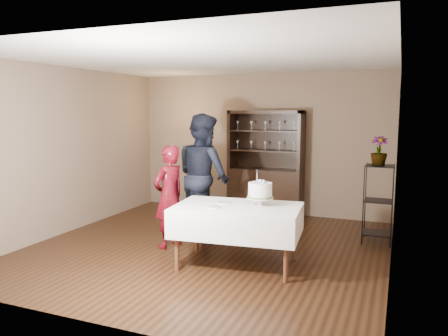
# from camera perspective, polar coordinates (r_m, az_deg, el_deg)

# --- Properties ---
(floor) EXTENTS (5.00, 5.00, 0.00)m
(floor) POSITION_cam_1_polar(r_m,az_deg,el_deg) (6.51, -2.13, -10.35)
(floor) COLOR black
(floor) RESTS_ON ground
(ceiling) EXTENTS (5.00, 5.00, 0.00)m
(ceiling) POSITION_cam_1_polar(r_m,az_deg,el_deg) (6.24, -2.25, 13.98)
(ceiling) COLOR silver
(ceiling) RESTS_ON back_wall
(back_wall) EXTENTS (5.00, 0.02, 2.70)m
(back_wall) POSITION_cam_1_polar(r_m,az_deg,el_deg) (8.56, 4.71, 3.16)
(back_wall) COLOR brown
(back_wall) RESTS_ON floor
(wall_left) EXTENTS (0.02, 5.00, 2.70)m
(wall_left) POSITION_cam_1_polar(r_m,az_deg,el_deg) (7.60, -19.64, 2.20)
(wall_left) COLOR brown
(wall_left) RESTS_ON floor
(wall_right) EXTENTS (0.02, 5.00, 2.70)m
(wall_right) POSITION_cam_1_polar(r_m,az_deg,el_deg) (5.69, 21.44, 0.45)
(wall_right) COLOR brown
(wall_right) RESTS_ON floor
(china_hutch) EXTENTS (1.40, 0.48, 2.00)m
(china_hutch) POSITION_cam_1_polar(r_m,az_deg,el_deg) (8.35, 5.46, -1.70)
(china_hutch) COLOR black
(china_hutch) RESTS_ON floor
(plant_etagere) EXTENTS (0.42, 0.42, 1.20)m
(plant_etagere) POSITION_cam_1_polar(r_m,az_deg,el_deg) (6.99, 19.50, -4.03)
(plant_etagere) COLOR black
(plant_etagere) RESTS_ON floor
(cake_table) EXTENTS (1.68, 1.13, 0.79)m
(cake_table) POSITION_cam_1_polar(r_m,az_deg,el_deg) (5.62, 1.75, -6.82)
(cake_table) COLOR silver
(cake_table) RESTS_ON floor
(woman) EXTENTS (0.52, 0.63, 1.50)m
(woman) POSITION_cam_1_polar(r_m,az_deg,el_deg) (6.43, -7.19, -3.72)
(woman) COLOR #34040A
(woman) RESTS_ON floor
(man) EXTENTS (1.20, 1.14, 1.95)m
(man) POSITION_cam_1_polar(r_m,az_deg,el_deg) (6.88, -2.71, -1.02)
(man) COLOR black
(man) RESTS_ON floor
(cake) EXTENTS (0.34, 0.34, 0.47)m
(cake) POSITION_cam_1_polar(r_m,az_deg,el_deg) (5.57, 4.74, -3.04)
(cake) COLOR beige
(cake) RESTS_ON cake_table
(plate_near) EXTENTS (0.23, 0.23, 0.01)m
(plate_near) POSITION_cam_1_polar(r_m,az_deg,el_deg) (5.47, -1.36, -5.12)
(plate_near) COLOR beige
(plate_near) RESTS_ON cake_table
(plate_far) EXTENTS (0.26, 0.26, 0.01)m
(plate_far) POSITION_cam_1_polar(r_m,az_deg,el_deg) (5.73, -0.06, -4.53)
(plate_far) COLOR beige
(plate_far) RESTS_ON cake_table
(potted_plant) EXTENTS (0.25, 0.25, 0.43)m
(potted_plant) POSITION_cam_1_polar(r_m,az_deg,el_deg) (6.91, 19.59, 2.14)
(potted_plant) COLOR #496932
(potted_plant) RESTS_ON plant_etagere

